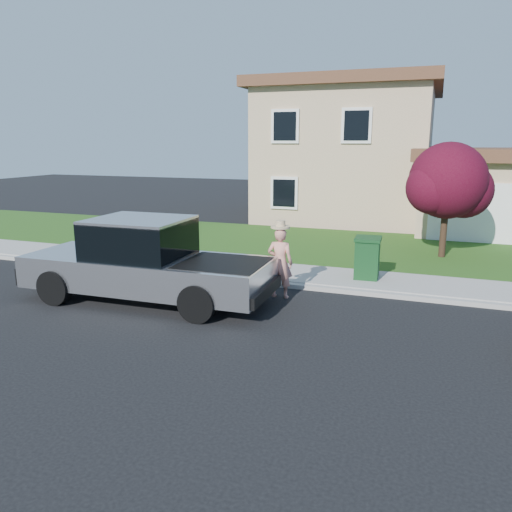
{
  "coord_description": "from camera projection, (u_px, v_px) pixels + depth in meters",
  "views": [
    {
      "loc": [
        4.41,
        -9.84,
        3.93
      ],
      "look_at": [
        0.4,
        1.33,
        1.2
      ],
      "focal_mm": 35.0,
      "sensor_mm": 36.0,
      "label": 1
    }
  ],
  "objects": [
    {
      "name": "ground",
      "position": [
        220.0,
        318.0,
        11.36
      ],
      "size": [
        80.0,
        80.0,
        0.0
      ],
      "primitive_type": "plane",
      "color": "black",
      "rests_on": "ground"
    },
    {
      "name": "curb",
      "position": [
        296.0,
        286.0,
        13.68
      ],
      "size": [
        40.0,
        0.2,
        0.12
      ],
      "primitive_type": "cube",
      "color": "gray",
      "rests_on": "ground"
    },
    {
      "name": "sidewalk",
      "position": [
        306.0,
        276.0,
        14.68
      ],
      "size": [
        40.0,
        2.0,
        0.15
      ],
      "primitive_type": "cube",
      "color": "gray",
      "rests_on": "ground"
    },
    {
      "name": "lawn",
      "position": [
        335.0,
        247.0,
        18.81
      ],
      "size": [
        40.0,
        7.0,
        0.1
      ],
      "primitive_type": "cube",
      "color": "#1F4A15",
      "rests_on": "ground"
    },
    {
      "name": "house",
      "position": [
        373.0,
        157.0,
        25.24
      ],
      "size": [
        14.0,
        11.3,
        6.85
      ],
      "color": "tan",
      "rests_on": "ground"
    },
    {
      "name": "pickup_truck",
      "position": [
        146.0,
        263.0,
        12.42
      ],
      "size": [
        6.41,
        2.48,
        2.09
      ],
      "rotation": [
        0.0,
        0.0,
        0.02
      ],
      "color": "black",
      "rests_on": "ground"
    },
    {
      "name": "woman",
      "position": [
        280.0,
        261.0,
        12.69
      ],
      "size": [
        0.67,
        0.49,
        2.01
      ],
      "rotation": [
        0.0,
        0.0,
        3.16
      ],
      "color": "tan",
      "rests_on": "ground"
    },
    {
      "name": "ornamental_tree",
      "position": [
        449.0,
        184.0,
        16.44
      ],
      "size": [
        2.79,
        2.52,
        3.83
      ],
      "color": "black",
      "rests_on": "lawn"
    },
    {
      "name": "trash_bin",
      "position": [
        367.0,
        257.0,
        14.06
      ],
      "size": [
        0.75,
        0.85,
        1.17
      ],
      "rotation": [
        0.0,
        0.0,
        0.04
      ],
      "color": "#0F3917",
      "rests_on": "sidewalk"
    }
  ]
}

